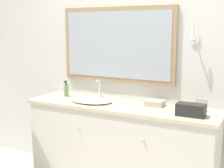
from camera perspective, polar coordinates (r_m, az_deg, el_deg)
wall_back at (r=3.26m, az=3.74°, el=4.09°), size 8.00×0.18×2.55m
vanity_counter at (r=3.21m, az=1.56°, el=-11.47°), size 1.94×0.52×0.88m
sink_basin at (r=3.20m, az=-3.74°, el=-2.90°), size 0.44×0.36×0.21m
soap_bottle at (r=3.47m, az=-8.39°, el=-1.09°), size 0.05×0.06×0.18m
appliance_box at (r=2.76m, az=14.22°, el=-4.61°), size 0.24×0.13×0.11m
picture_frame at (r=2.95m, az=16.05°, el=-3.71°), size 0.10×0.01×0.11m
hand_towel_near_sink at (r=3.05m, az=7.86°, el=-3.48°), size 0.17×0.14×0.05m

